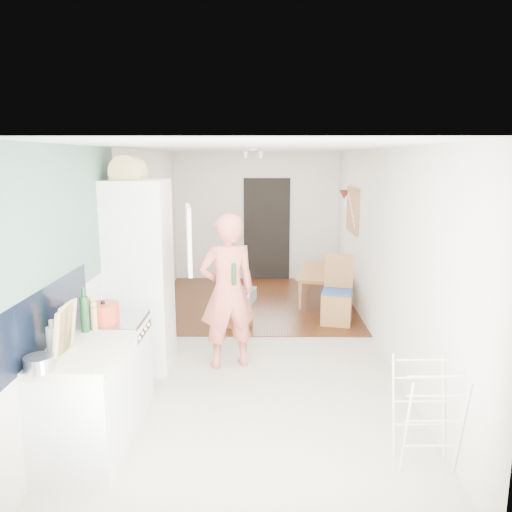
{
  "coord_description": "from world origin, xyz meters",
  "views": [
    {
      "loc": [
        0.1,
        -6.2,
        2.39
      ],
      "look_at": [
        0.03,
        0.2,
        1.12
      ],
      "focal_mm": 35.0,
      "sensor_mm": 36.0,
      "label": 1
    }
  ],
  "objects_px": {
    "dining_chair": "(337,291)",
    "drying_rack": "(426,416)",
    "dining_table": "(326,288)",
    "stool": "(240,314)",
    "person": "(227,278)"
  },
  "relations": [
    {
      "from": "dining_chair",
      "to": "drying_rack",
      "type": "relative_size",
      "value": 1.2
    },
    {
      "from": "drying_rack",
      "to": "dining_table",
      "type": "bearing_deg",
      "value": 91.22
    },
    {
      "from": "dining_table",
      "to": "dining_chair",
      "type": "bearing_deg",
      "value": -168.49
    },
    {
      "from": "dining_chair",
      "to": "stool",
      "type": "bearing_deg",
      "value": -160.53
    },
    {
      "from": "drying_rack",
      "to": "stool",
      "type": "bearing_deg",
      "value": 114.97
    },
    {
      "from": "person",
      "to": "dining_chair",
      "type": "xyz_separation_m",
      "value": [
        1.48,
        1.51,
        -0.56
      ]
    },
    {
      "from": "person",
      "to": "dining_table",
      "type": "distance_m",
      "value": 3.21
    },
    {
      "from": "dining_table",
      "to": "stool",
      "type": "xyz_separation_m",
      "value": [
        -1.4,
        -1.36,
        -0.02
      ]
    },
    {
      "from": "dining_table",
      "to": "drying_rack",
      "type": "bearing_deg",
      "value": -166.0
    },
    {
      "from": "dining_chair",
      "to": "stool",
      "type": "distance_m",
      "value": 1.44
    },
    {
      "from": "person",
      "to": "dining_chair",
      "type": "height_order",
      "value": "person"
    },
    {
      "from": "person",
      "to": "stool",
      "type": "relative_size",
      "value": 5.43
    },
    {
      "from": "dining_table",
      "to": "dining_chair",
      "type": "relative_size",
      "value": 1.24
    },
    {
      "from": "dining_chair",
      "to": "stool",
      "type": "height_order",
      "value": "dining_chair"
    },
    {
      "from": "person",
      "to": "dining_table",
      "type": "xyz_separation_m",
      "value": [
        1.49,
        2.72,
        -0.84
      ]
    }
  ]
}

